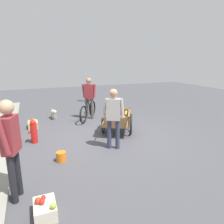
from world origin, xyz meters
The scene contains 11 objects.
ground_plane centered at (0.00, 0.00, 0.00)m, with size 24.00×24.00×0.00m, color #47474C.
fruit_cart centered at (0.21, -0.38, 0.44)m, with size 1.81×1.45×0.72m.
vendor_person centered at (-0.79, 0.17, 0.94)m, with size 0.34×0.54×1.58m.
bicycle centered at (2.04, 0.05, 0.35)m, with size 1.38×1.02×0.85m.
cyclist_person centered at (2.16, -0.04, 0.96)m, with size 0.36×0.48×1.61m.
dog centered at (2.66, 1.28, 0.27)m, with size 0.67×0.23×0.40m.
fire_hydrant centered at (0.39, 2.09, 0.33)m, with size 0.25×0.25×0.67m.
plastic_bucket centered at (-0.99, 1.56, 0.11)m, with size 0.22×0.22×0.22m, color orange.
apple_crate centered at (-2.66, 2.05, 0.12)m, with size 0.44×0.32×0.32m.
mixed_fruit_crate centered at (1.82, 2.08, 0.12)m, with size 0.44×0.32×0.31m.
bystander_person centered at (-2.04, 2.45, 1.03)m, with size 0.50×0.31×1.70m.
Camera 1 is at (-5.46, 2.11, 2.30)m, focal length 33.02 mm.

